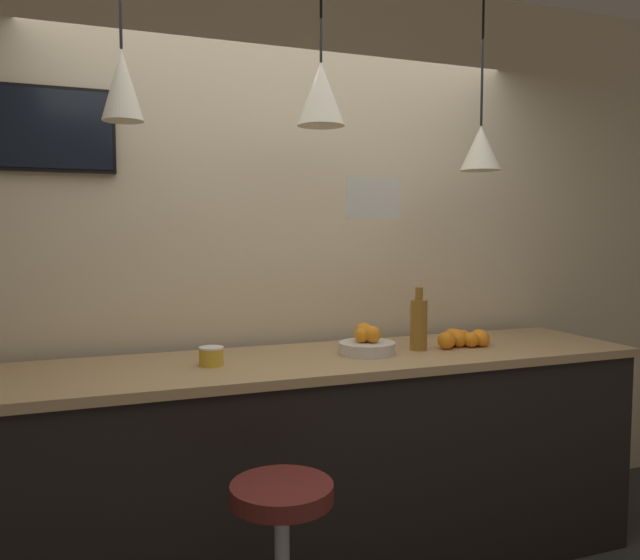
# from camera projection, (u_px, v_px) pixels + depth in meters

# --- Properties ---
(back_wall) EXTENTS (8.00, 0.06, 2.90)m
(back_wall) POSITION_uv_depth(u_px,v_px,m) (288.00, 256.00, 3.23)
(back_wall) COLOR beige
(back_wall) RESTS_ON ground_plane
(service_counter) EXTENTS (3.06, 0.72, 1.01)m
(service_counter) POSITION_uv_depth(u_px,v_px,m) (320.00, 465.00, 2.87)
(service_counter) COLOR black
(service_counter) RESTS_ON ground_plane
(fruit_bowl) EXTENTS (0.26, 0.26, 0.14)m
(fruit_bowl) POSITION_uv_depth(u_px,v_px,m) (367.00, 343.00, 2.90)
(fruit_bowl) COLOR beige
(fruit_bowl) RESTS_ON service_counter
(orange_pile) EXTENTS (0.31, 0.20, 0.08)m
(orange_pile) POSITION_uv_depth(u_px,v_px,m) (463.00, 338.00, 3.08)
(orange_pile) COLOR orange
(orange_pile) RESTS_ON service_counter
(juice_bottle) EXTENTS (0.08, 0.08, 0.30)m
(juice_bottle) POSITION_uv_depth(u_px,v_px,m) (419.00, 323.00, 2.98)
(juice_bottle) COLOR olive
(juice_bottle) RESTS_ON service_counter
(spread_jar) EXTENTS (0.10, 0.10, 0.08)m
(spread_jar) POSITION_uv_depth(u_px,v_px,m) (211.00, 356.00, 2.64)
(spread_jar) COLOR gold
(spread_jar) RESTS_ON service_counter
(pendant_lamp_left) EXTENTS (0.16, 0.16, 0.79)m
(pendant_lamp_left) POSITION_uv_depth(u_px,v_px,m) (122.00, 84.00, 2.43)
(pendant_lamp_left) COLOR black
(pendant_lamp_middle) EXTENTS (0.21, 0.21, 0.76)m
(pendant_lamp_middle) POSITION_uv_depth(u_px,v_px,m) (321.00, 94.00, 2.72)
(pendant_lamp_middle) COLOR black
(pendant_lamp_right) EXTENTS (0.20, 0.20, 0.93)m
(pendant_lamp_right) POSITION_uv_depth(u_px,v_px,m) (481.00, 147.00, 3.03)
(pendant_lamp_right) COLOR black
(mounted_tv) EXTENTS (0.64, 0.04, 0.37)m
(mounted_tv) POSITION_uv_depth(u_px,v_px,m) (39.00, 129.00, 2.73)
(mounted_tv) COLOR black
(hanging_menu_board) EXTENTS (0.24, 0.01, 0.17)m
(hanging_menu_board) POSITION_uv_depth(u_px,v_px,m) (374.00, 199.00, 2.55)
(hanging_menu_board) COLOR white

